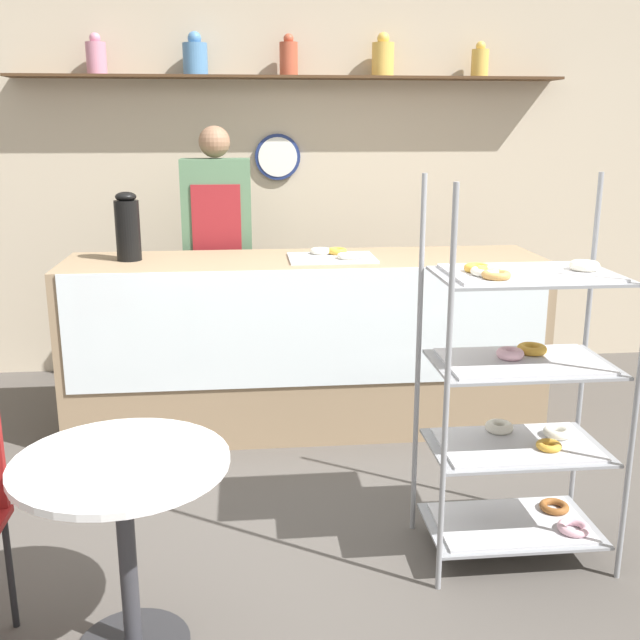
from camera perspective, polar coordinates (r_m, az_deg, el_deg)
The scene contains 8 objects.
ground_plane at distance 3.45m, azimuth 0.77°, elevation -15.86°, with size 14.00×14.00×0.00m, color #4C4742.
back_wall at distance 5.42m, azimuth -2.22°, elevation 10.65°, with size 10.00×0.30×2.70m.
display_counter at distance 4.39m, azimuth -1.07°, elevation -1.77°, with size 2.72×0.69×1.01m.
pastry_rack at distance 3.12m, azimuth 15.09°, elevation -5.92°, with size 0.75×0.47×1.57m.
person_worker at distance 4.81m, azimuth -7.76°, elevation 5.02°, with size 0.43×0.23×1.74m.
cafe_table at distance 2.61m, azimuth -14.71°, elevation -13.72°, with size 0.70×0.70×0.71m.
coffee_carafe at distance 4.31m, azimuth -14.45°, elevation 6.87°, with size 0.14×0.14×0.38m.
donut_tray_counter at distance 4.26m, azimuth 1.13°, elevation 4.92°, with size 0.49×0.35×0.05m.
Camera 1 is at (-0.35, -2.95, 1.76)m, focal length 42.00 mm.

